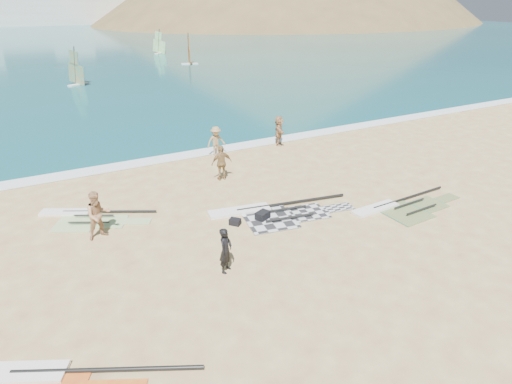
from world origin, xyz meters
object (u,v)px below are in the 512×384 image
rig_grey (271,212)px  beachgoer_mid (216,141)px  gear_bag_far (235,222)px  person_wetsuit (226,250)px  rig_orange (401,207)px  beachgoer_left (98,215)px  beachgoer_right (279,131)px  beachgoer_back (222,163)px  rig_green (85,217)px  gear_bag_near (263,216)px

rig_grey → beachgoer_mid: size_ratio=3.63×
rig_grey → gear_bag_far: (-1.79, -0.16, 0.08)m
person_wetsuit → rig_orange: bearing=-35.5°
person_wetsuit → beachgoer_mid: size_ratio=0.93×
beachgoer_left → beachgoer_right: bearing=20.0°
beachgoer_mid → beachgoer_back: 3.63m
rig_grey → rig_green: (-7.07, 3.31, -0.00)m
gear_bag_far → beachgoer_mid: beachgoer_mid is taller
gear_bag_far → person_wetsuit: 3.27m
rig_green → beachgoer_back: beachgoer_back is taller
rig_orange → beachgoer_mid: bearing=110.7°
beachgoer_mid → rig_orange: bearing=-67.7°
beachgoer_left → rig_orange: bearing=-25.6°
rig_green → gear_bag_far: gear_bag_far is taller
rig_grey → beachgoer_back: beachgoer_back is taller
beachgoer_mid → beachgoer_right: beachgoer_right is taller
rig_orange → beachgoer_left: bearing=160.3°
gear_bag_near → person_wetsuit: bearing=-137.6°
person_wetsuit → beachgoer_left: (-3.28, 4.30, 0.14)m
rig_grey → beachgoer_back: bearing=104.1°
gear_bag_far → beachgoer_back: 4.83m
beachgoer_back → beachgoer_right: (5.37, 3.43, 0.01)m
person_wetsuit → beachgoer_mid: (4.29, 10.71, 0.06)m
rig_grey → person_wetsuit: 4.56m
rig_green → gear_bag_near: gear_bag_near is taller
gear_bag_far → beachgoer_back: size_ratio=0.24×
gear_bag_near → person_wetsuit: (-2.84, -2.59, 0.63)m
beachgoer_left → person_wetsuit: bearing=-61.2°
rig_grey → gear_bag_near: size_ratio=11.14×
rig_grey → person_wetsuit: (-3.44, -2.90, 0.75)m
beachgoer_right → gear_bag_far: bearing=165.2°
beachgoer_left → beachgoer_right: size_ratio=1.04×
gear_bag_far → person_wetsuit: person_wetsuit is taller
gear_bag_near → beachgoer_back: bearing=86.6°
rig_orange → person_wetsuit: (-8.64, -0.65, 0.76)m
beachgoer_left → beachgoer_back: bearing=16.4°
person_wetsuit → rig_green: bearing=80.5°
gear_bag_far → beachgoer_left: size_ratio=0.23×
rig_green → beachgoer_left: size_ratio=2.37×
rig_orange → gear_bag_far: gear_bag_far is taller
person_wetsuit → beachgoer_right: beachgoer_right is taller
person_wetsuit → beachgoer_back: bearing=27.1°
gear_bag_far → rig_orange: bearing=-16.7°
person_wetsuit → gear_bag_near: bearing=2.6°
beachgoer_left → gear_bag_near: bearing=-24.2°
rig_green → beachgoer_back: (6.74, 1.08, 0.85)m
rig_orange → gear_bag_far: bearing=160.6°
rig_grey → rig_orange: bearing=-13.5°
gear_bag_near → beachgoer_mid: size_ratio=0.33×
rig_green → person_wetsuit: (3.63, -6.21, 0.76)m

